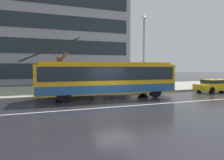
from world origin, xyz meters
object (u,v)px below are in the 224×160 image
pedestrian_approaching_curb (68,82)px  taxi_ahead_of_bus (216,85)px  pedestrian_walking_past (112,75)px  street_lamp (144,48)px  pedestrian_at_shelter (92,76)px  bus_shelter (86,71)px  trolleybus (108,78)px  street_tree_bare (59,71)px

pedestrian_approaching_curb → taxi_ahead_of_bus: bearing=-14.6°
taxi_ahead_of_bus → pedestrian_approaching_curb: bearing=165.4°
pedestrian_approaching_curb → pedestrian_walking_past: 4.08m
pedestrian_approaching_curb → street_lamp: size_ratio=0.23×
taxi_ahead_of_bus → pedestrian_at_shelter: size_ratio=2.31×
pedestrian_approaching_curb → bus_shelter: bearing=-14.5°
taxi_ahead_of_bus → bus_shelter: bearing=165.4°
trolleybus → pedestrian_walking_past: 2.72m
street_lamp → street_tree_bare: 8.33m
street_tree_bare → trolleybus: bearing=-44.3°
pedestrian_approaching_curb → trolleybus: bearing=-53.7°
bus_shelter → pedestrian_approaching_curb: (-1.57, 0.41, -0.96)m
taxi_ahead_of_bus → pedestrian_approaching_curb: (-14.10, 3.68, 0.41)m
pedestrian_approaching_curb → street_lamp: (7.12, -1.40, 3.26)m
trolleybus → pedestrian_walking_past: bearing=62.9°
street_tree_bare → pedestrian_at_shelter: bearing=-9.3°
pedestrian_walking_past → trolleybus: bearing=-117.1°
taxi_ahead_of_bus → bus_shelter: (-12.53, 3.27, 1.36)m
taxi_ahead_of_bus → street_tree_bare: street_tree_bare is taller
trolleybus → pedestrian_approaching_curb: 4.46m
bus_shelter → pedestrian_approaching_curb: bus_shelter is taller
taxi_ahead_of_bus → trolleybus: bearing=179.5°
trolleybus → street_tree_bare: size_ratio=3.31×
street_tree_bare → taxi_ahead_of_bus: bearing=-13.0°
taxi_ahead_of_bus → street_lamp: 8.21m
street_lamp → street_tree_bare: size_ratio=1.98×
taxi_ahead_of_bus → pedestrian_walking_past: (-10.23, 2.52, 1.03)m
pedestrian_at_shelter → street_tree_bare: 3.01m
pedestrian_approaching_curb → pedestrian_walking_past: pedestrian_walking_past is taller
taxi_ahead_of_bus → pedestrian_walking_past: pedestrian_walking_past is taller
pedestrian_walking_past → street_lamp: 4.20m
trolleybus → street_lamp: 5.72m
taxi_ahead_of_bus → pedestrian_walking_past: bearing=166.2°
pedestrian_walking_past → taxi_ahead_of_bus: bearing=-13.8°
pedestrian_approaching_curb → pedestrian_walking_past: (3.87, -1.16, 0.62)m
pedestrian_approaching_curb → street_lamp: bearing=-11.1°
pedestrian_at_shelter → street_tree_bare: size_ratio=0.53×
bus_shelter → pedestrian_at_shelter: 0.75m
street_tree_bare → pedestrian_walking_past: bearing=-11.3°
bus_shelter → pedestrian_walking_past: (2.29, -0.75, -0.34)m
pedestrian_at_shelter → trolleybus: bearing=-80.1°
pedestrian_at_shelter → pedestrian_walking_past: (1.74, -0.45, 0.06)m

